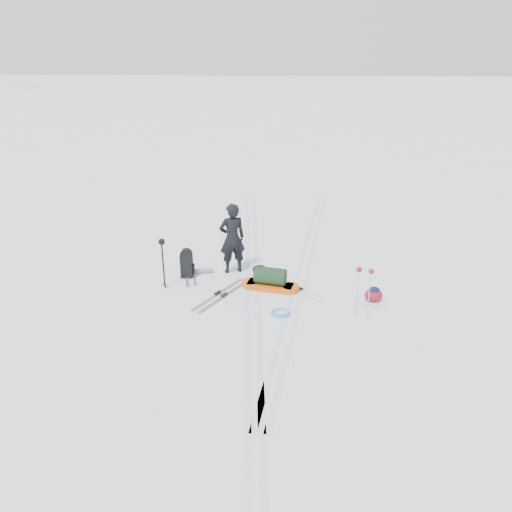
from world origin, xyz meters
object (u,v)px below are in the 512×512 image
object	(u,v)px
skier	(232,238)
pulk_sled	(270,281)
ski_poles_black	(162,248)
expedition_rucksack	(189,264)

from	to	relation	value
skier	pulk_sled	xyz separation A→B (m)	(1.06, -1.01, -0.76)
ski_poles_black	pulk_sled	bearing A→B (deg)	8.42
skier	expedition_rucksack	size ratio (longest dim) A/B	2.36
expedition_rucksack	pulk_sled	bearing A→B (deg)	-15.33
pulk_sled	skier	bearing A→B (deg)	149.39
skier	pulk_sled	size ratio (longest dim) A/B	1.24
expedition_rucksack	skier	bearing A→B (deg)	19.18
skier	pulk_sled	bearing A→B (deg)	115.92
expedition_rucksack	ski_poles_black	size ratio (longest dim) A/B	0.61
pulk_sled	ski_poles_black	world-z (taller)	ski_poles_black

